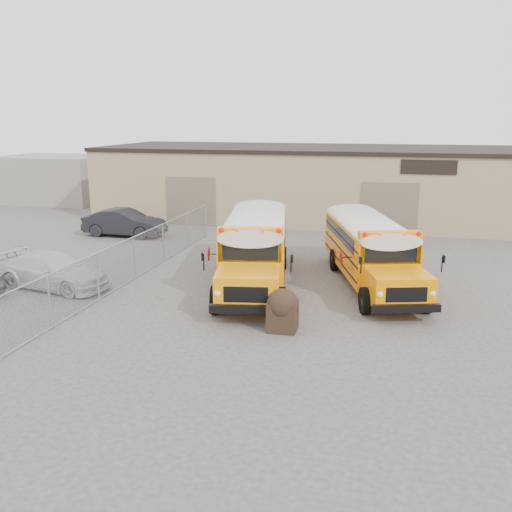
% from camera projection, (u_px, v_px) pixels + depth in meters
% --- Properties ---
extents(ground, '(120.00, 120.00, 0.00)m').
position_uv_depth(ground, '(256.00, 314.00, 19.66)').
color(ground, '#464340').
rests_on(ground, ground).
extents(warehouse, '(30.20, 10.20, 4.67)m').
position_uv_depth(warehouse, '(330.00, 182.00, 37.90)').
color(warehouse, tan).
rests_on(warehouse, ground).
extents(chainlink_fence, '(0.07, 18.07, 1.81)m').
position_uv_depth(chainlink_fence, '(134.00, 258.00, 23.71)').
color(chainlink_fence, '#92959A').
rests_on(chainlink_fence, ground).
extents(distant_building_left, '(8.00, 6.00, 3.60)m').
position_uv_depth(distant_building_left, '(56.00, 179.00, 45.22)').
color(distant_building_left, gray).
rests_on(distant_building_left, ground).
extents(school_bus_left, '(4.19, 10.02, 2.85)m').
position_uv_depth(school_bus_left, '(262.00, 217.00, 28.86)').
color(school_bus_left, '#FF9507').
rests_on(school_bus_left, ground).
extents(school_bus_right, '(4.86, 9.48, 2.70)m').
position_uv_depth(school_bus_right, '(343.00, 220.00, 28.48)').
color(school_bus_right, '#FF8900').
rests_on(school_bus_right, ground).
extents(tarp_bundle, '(1.01, 1.01, 1.38)m').
position_uv_depth(tarp_bundle, '(283.00, 309.00, 17.98)').
color(tarp_bundle, black).
rests_on(tarp_bundle, ground).
extents(car_white, '(5.03, 2.71, 1.39)m').
position_uv_depth(car_white, '(53.00, 271.00, 22.49)').
color(car_white, silver).
rests_on(car_white, ground).
extents(car_dark, '(4.67, 1.66, 1.54)m').
position_uv_depth(car_dark, '(125.00, 223.00, 32.26)').
color(car_dark, black).
rests_on(car_dark, ground).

